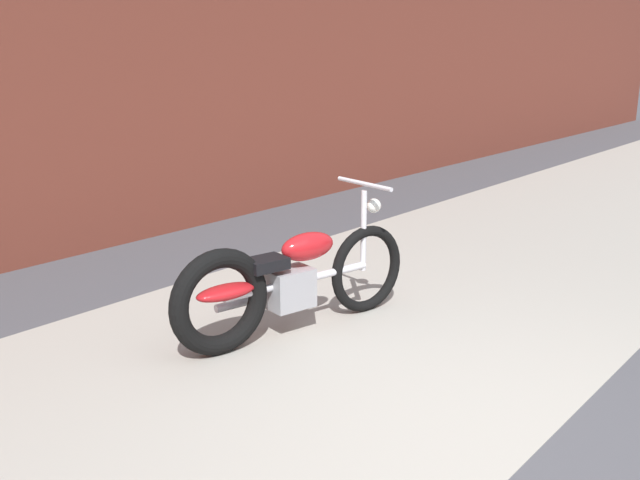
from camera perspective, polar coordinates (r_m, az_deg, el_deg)
ground_plane at (r=3.82m, az=16.00°, el=-16.88°), size 80.00×80.00×0.00m
sidewalk_slab at (r=4.68m, az=-4.11°, el=-9.95°), size 36.00×3.50×0.01m
motorcycle_red at (r=4.99m, az=-3.17°, el=-3.42°), size 1.98×0.71×1.03m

